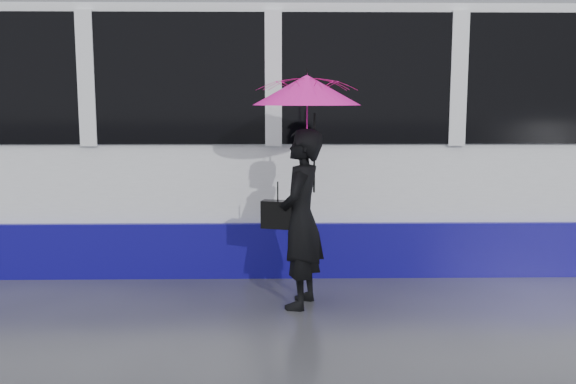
{
  "coord_description": "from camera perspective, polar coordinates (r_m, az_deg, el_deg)",
  "views": [
    {
      "loc": [
        0.63,
        -5.72,
        2.0
      ],
      "look_at": [
        0.74,
        0.39,
        1.1
      ],
      "focal_mm": 40.0,
      "sensor_mm": 36.0,
      "label": 1
    }
  ],
  "objects": [
    {
      "name": "ground",
      "position": [
        6.09,
        -7.06,
        -10.86
      ],
      "size": [
        90.0,
        90.0,
        0.0
      ],
      "primitive_type": "plane",
      "color": "#2E2E33",
      "rests_on": "ground"
    },
    {
      "name": "rails",
      "position": [
        8.48,
        -5.29,
        -5.24
      ],
      "size": [
        34.0,
        1.51,
        0.02
      ],
      "color": "#3F3D38",
      "rests_on": "ground"
    },
    {
      "name": "tram",
      "position": [
        8.58,
        15.76,
        5.65
      ],
      "size": [
        26.0,
        2.56,
        3.35
      ],
      "color": "white",
      "rests_on": "ground"
    },
    {
      "name": "woman",
      "position": [
        6.11,
        1.16,
        -2.41
      ],
      "size": [
        0.57,
        0.71,
        1.71
      ],
      "primitive_type": "imported",
      "rotation": [
        0.0,
        0.0,
        -1.85
      ],
      "color": "black",
      "rests_on": "ground"
    },
    {
      "name": "umbrella",
      "position": [
        6.0,
        1.66,
        7.2
      ],
      "size": [
        1.25,
        1.25,
        1.16
      ],
      "rotation": [
        0.0,
        0.0,
        -0.28
      ],
      "color": "#FF159F",
      "rests_on": "ground"
    },
    {
      "name": "handbag",
      "position": [
        6.12,
        -0.91,
        -2.0
      ],
      "size": [
        0.33,
        0.21,
        0.44
      ],
      "rotation": [
        0.0,
        0.0,
        -0.28
      ],
      "color": "black",
      "rests_on": "ground"
    }
  ]
}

